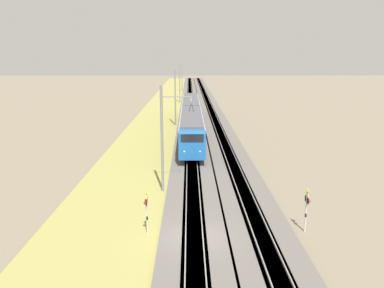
{
  "coord_description": "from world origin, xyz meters",
  "views": [
    {
      "loc": [
        -21.41,
        0.31,
        11.34
      ],
      "look_at": [
        17.0,
        0.0,
        2.24
      ],
      "focal_mm": 35.0,
      "sensor_mm": 36.0,
      "label": 1
    }
  ],
  "objects_px": {
    "catenary_mast_distant": "(182,77)",
    "passenger_train": "(191,116)",
    "crossing_signal_near": "(147,209)",
    "catenary_mast_far": "(180,84)",
    "catenary_mast_mid": "(176,97)",
    "catenary_mast_near": "(163,139)",
    "crossing_signal_far": "(307,206)"
  },
  "relations": [
    {
      "from": "crossing_signal_near",
      "to": "catenary_mast_near",
      "type": "relative_size",
      "value": 0.34
    },
    {
      "from": "crossing_signal_far",
      "to": "catenary_mast_far",
      "type": "relative_size",
      "value": 0.33
    },
    {
      "from": "catenary_mast_distant",
      "to": "catenary_mast_far",
      "type": "bearing_deg",
      "value": 179.99
    },
    {
      "from": "catenary_mast_near",
      "to": "catenary_mast_far",
      "type": "bearing_deg",
      "value": 0.0
    },
    {
      "from": "passenger_train",
      "to": "crossing_signal_far",
      "type": "height_order",
      "value": "passenger_train"
    },
    {
      "from": "crossing_signal_near",
      "to": "crossing_signal_far",
      "type": "bearing_deg",
      "value": -177.61
    },
    {
      "from": "catenary_mast_near",
      "to": "catenary_mast_distant",
      "type": "xyz_separation_m",
      "value": [
        92.67,
        -0.0,
        -0.23
      ]
    },
    {
      "from": "crossing_signal_near",
      "to": "catenary_mast_far",
      "type": "distance_m",
      "value": 69.67
    },
    {
      "from": "crossing_signal_far",
      "to": "crossing_signal_near",
      "type": "bearing_deg",
      "value": -177.61
    },
    {
      "from": "crossing_signal_near",
      "to": "catenary_mast_mid",
      "type": "bearing_deg",
      "value": -90.8
    },
    {
      "from": "crossing_signal_near",
      "to": "catenary_mast_mid",
      "type": "relative_size",
      "value": 0.33
    },
    {
      "from": "crossing_signal_near",
      "to": "catenary_mast_distant",
      "type": "distance_m",
      "value": 100.53
    },
    {
      "from": "catenary_mast_mid",
      "to": "catenary_mast_far",
      "type": "bearing_deg",
      "value": -0.0
    },
    {
      "from": "crossing_signal_near",
      "to": "catenary_mast_near",
      "type": "xyz_separation_m",
      "value": [
        7.83,
        -0.54,
        2.82
      ]
    },
    {
      "from": "catenary_mast_far",
      "to": "catenary_mast_distant",
      "type": "xyz_separation_m",
      "value": [
        30.89,
        -0.0,
        -0.23
      ]
    },
    {
      "from": "crossing_signal_near",
      "to": "catenary_mast_distant",
      "type": "xyz_separation_m",
      "value": [
        100.5,
        -0.54,
        2.58
      ]
    },
    {
      "from": "crossing_signal_near",
      "to": "catenary_mast_near",
      "type": "distance_m",
      "value": 8.34
    },
    {
      "from": "catenary_mast_near",
      "to": "catenary_mast_far",
      "type": "xyz_separation_m",
      "value": [
        61.78,
        0.0,
        0.0
      ]
    },
    {
      "from": "crossing_signal_near",
      "to": "crossing_signal_far",
      "type": "distance_m",
      "value": 10.37
    },
    {
      "from": "passenger_train",
      "to": "crossing_signal_near",
      "type": "distance_m",
      "value": 34.12
    },
    {
      "from": "catenary_mast_near",
      "to": "catenary_mast_mid",
      "type": "bearing_deg",
      "value": 0.0
    },
    {
      "from": "passenger_train",
      "to": "catenary_mast_mid",
      "type": "xyz_separation_m",
      "value": [
        4.74,
        2.48,
        2.31
      ]
    },
    {
      "from": "crossing_signal_near",
      "to": "crossing_signal_far",
      "type": "height_order",
      "value": "crossing_signal_near"
    },
    {
      "from": "catenary_mast_near",
      "to": "catenary_mast_mid",
      "type": "height_order",
      "value": "catenary_mast_mid"
    },
    {
      "from": "passenger_train",
      "to": "catenary_mast_near",
      "type": "xyz_separation_m",
      "value": [
        -26.15,
        2.48,
        2.27
      ]
    },
    {
      "from": "catenary_mast_near",
      "to": "catenary_mast_distant",
      "type": "distance_m",
      "value": 92.67
    },
    {
      "from": "catenary_mast_far",
      "to": "catenary_mast_distant",
      "type": "bearing_deg",
      "value": -0.01
    },
    {
      "from": "catenary_mast_mid",
      "to": "catenary_mast_far",
      "type": "xyz_separation_m",
      "value": [
        30.89,
        -0.0,
        -0.04
      ]
    },
    {
      "from": "catenary_mast_distant",
      "to": "passenger_train",
      "type": "bearing_deg",
      "value": -177.86
    },
    {
      "from": "crossing_signal_far",
      "to": "catenary_mast_distant",
      "type": "bearing_deg",
      "value": 95.6
    },
    {
      "from": "crossing_signal_far",
      "to": "catenary_mast_distant",
      "type": "relative_size",
      "value": 0.35
    },
    {
      "from": "catenary_mast_mid",
      "to": "catenary_mast_far",
      "type": "height_order",
      "value": "catenary_mast_mid"
    }
  ]
}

